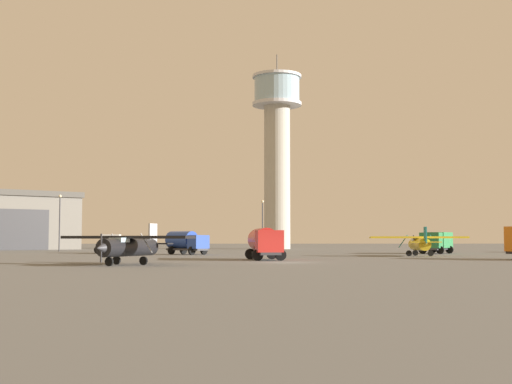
{
  "coord_description": "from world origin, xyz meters",
  "views": [
    {
      "loc": [
        -4.44,
        -55.65,
        1.96
      ],
      "look_at": [
        -1.78,
        15.68,
        6.83
      ],
      "focal_mm": 47.8,
      "sensor_mm": 36.0,
      "label": 1
    }
  ],
  "objects_px": {
    "airplane_yellow": "(419,243)",
    "truck_flatbed_white": "(110,244)",
    "control_tower": "(277,142)",
    "light_post_north": "(60,218)",
    "truck_fuel_tanker_red": "(265,242)",
    "truck_box_green": "(437,241)",
    "light_post_east": "(262,220)",
    "airplane_black": "(129,245)",
    "truck_fuel_tanker_blue": "(186,242)"
  },
  "relations": [
    {
      "from": "truck_box_green",
      "to": "airplane_black",
      "type": "bearing_deg",
      "value": -8.73
    },
    {
      "from": "control_tower",
      "to": "truck_fuel_tanker_blue",
      "type": "height_order",
      "value": "control_tower"
    },
    {
      "from": "airplane_yellow",
      "to": "truck_flatbed_white",
      "type": "height_order",
      "value": "airplane_yellow"
    },
    {
      "from": "truck_fuel_tanker_red",
      "to": "airplane_yellow",
      "type": "bearing_deg",
      "value": 117.3
    },
    {
      "from": "airplane_black",
      "to": "light_post_north",
      "type": "xyz_separation_m",
      "value": [
        -18.28,
        52.68,
        3.65
      ]
    },
    {
      "from": "truck_box_green",
      "to": "light_post_north",
      "type": "bearing_deg",
      "value": -72.98
    },
    {
      "from": "truck_flatbed_white",
      "to": "control_tower",
      "type": "bearing_deg",
      "value": -33.81
    },
    {
      "from": "truck_flatbed_white",
      "to": "light_post_north",
      "type": "height_order",
      "value": "light_post_north"
    },
    {
      "from": "airplane_yellow",
      "to": "truck_fuel_tanker_red",
      "type": "xyz_separation_m",
      "value": [
        -17.71,
        -12.08,
        0.17
      ]
    },
    {
      "from": "truck_box_green",
      "to": "truck_flatbed_white",
      "type": "distance_m",
      "value": 42.66
    },
    {
      "from": "truck_fuel_tanker_red",
      "to": "truck_flatbed_white",
      "type": "bearing_deg",
      "value": -153.15
    },
    {
      "from": "truck_flatbed_white",
      "to": "airplane_black",
      "type": "bearing_deg",
      "value": -167.43
    },
    {
      "from": "control_tower",
      "to": "truck_flatbed_white",
      "type": "distance_m",
      "value": 47.44
    },
    {
      "from": "truck_flatbed_white",
      "to": "truck_fuel_tanker_blue",
      "type": "distance_m",
      "value": 12.74
    },
    {
      "from": "airplane_yellow",
      "to": "airplane_black",
      "type": "distance_m",
      "value": 36.81
    },
    {
      "from": "light_post_east",
      "to": "airplane_black",
      "type": "bearing_deg",
      "value": -102.65
    },
    {
      "from": "truck_fuel_tanker_red",
      "to": "truck_flatbed_white",
      "type": "xyz_separation_m",
      "value": [
        -19.04,
        28.4,
        -0.44
      ]
    },
    {
      "from": "truck_box_green",
      "to": "truck_fuel_tanker_blue",
      "type": "xyz_separation_m",
      "value": [
        -32.0,
        -3.4,
        -0.03
      ]
    },
    {
      "from": "light_post_north",
      "to": "control_tower",
      "type": "bearing_deg",
      "value": 33.7
    },
    {
      "from": "truck_box_green",
      "to": "light_post_north",
      "type": "relative_size",
      "value": 0.74
    },
    {
      "from": "light_post_north",
      "to": "truck_flatbed_white",
      "type": "bearing_deg",
      "value": -52.55
    },
    {
      "from": "control_tower",
      "to": "light_post_north",
      "type": "height_order",
      "value": "control_tower"
    },
    {
      "from": "truck_fuel_tanker_red",
      "to": "light_post_east",
      "type": "relative_size",
      "value": 0.85
    },
    {
      "from": "airplane_black",
      "to": "truck_flatbed_white",
      "type": "xyz_separation_m",
      "value": [
        -8.41,
        39.8,
        -0.25
      ]
    },
    {
      "from": "control_tower",
      "to": "airplane_black",
      "type": "height_order",
      "value": "control_tower"
    },
    {
      "from": "truck_fuel_tanker_blue",
      "to": "light_post_north",
      "type": "relative_size",
      "value": 0.65
    },
    {
      "from": "truck_box_green",
      "to": "light_post_east",
      "type": "xyz_separation_m",
      "value": [
        -21.55,
        19.84,
        3.2
      ]
    },
    {
      "from": "airplane_yellow",
      "to": "truck_fuel_tanker_blue",
      "type": "distance_m",
      "value": 27.8
    },
    {
      "from": "airplane_yellow",
      "to": "truck_box_green",
      "type": "xyz_separation_m",
      "value": [
        5.73,
        12.5,
        0.11
      ]
    },
    {
      "from": "truck_fuel_tanker_blue",
      "to": "light_post_north",
      "type": "height_order",
      "value": "light_post_north"
    },
    {
      "from": "control_tower",
      "to": "truck_flatbed_white",
      "type": "bearing_deg",
      "value": -124.45
    },
    {
      "from": "airplane_yellow",
      "to": "truck_flatbed_white",
      "type": "bearing_deg",
      "value": 71.55
    },
    {
      "from": "airplane_yellow",
      "to": "light_post_north",
      "type": "distance_m",
      "value": 55.13
    },
    {
      "from": "control_tower",
      "to": "airplane_yellow",
      "type": "relative_size",
      "value": 3.4
    },
    {
      "from": "airplane_black",
      "to": "truck_box_green",
      "type": "distance_m",
      "value": 49.56
    },
    {
      "from": "airplane_black",
      "to": "light_post_east",
      "type": "distance_m",
      "value": 57.31
    },
    {
      "from": "control_tower",
      "to": "truck_fuel_tanker_red",
      "type": "distance_m",
      "value": 67.11
    },
    {
      "from": "control_tower",
      "to": "truck_fuel_tanker_blue",
      "type": "xyz_separation_m",
      "value": [
        -14.13,
        -43.1,
        -18.54
      ]
    },
    {
      "from": "truck_flatbed_white",
      "to": "truck_fuel_tanker_blue",
      "type": "relative_size",
      "value": 1.11
    },
    {
      "from": "control_tower",
      "to": "airplane_black",
      "type": "bearing_deg",
      "value": -102.09
    },
    {
      "from": "airplane_black",
      "to": "light_post_east",
      "type": "bearing_deg",
      "value": -169.2
    },
    {
      "from": "airplane_yellow",
      "to": "truck_flatbed_white",
      "type": "distance_m",
      "value": 40.21
    },
    {
      "from": "truck_fuel_tanker_red",
      "to": "light_post_north",
      "type": "relative_size",
      "value": 0.79
    },
    {
      "from": "airplane_black",
      "to": "truck_fuel_tanker_blue",
      "type": "bearing_deg",
      "value": -160.2
    },
    {
      "from": "airplane_yellow",
      "to": "truck_fuel_tanker_red",
      "type": "height_order",
      "value": "airplane_yellow"
    },
    {
      "from": "control_tower",
      "to": "truck_fuel_tanker_red",
      "type": "xyz_separation_m",
      "value": [
        -5.57,
        -64.28,
        -18.46
      ]
    },
    {
      "from": "truck_fuel_tanker_red",
      "to": "light_post_north",
      "type": "bearing_deg",
      "value": -151.99
    },
    {
      "from": "truck_fuel_tanker_red",
      "to": "truck_box_green",
      "type": "relative_size",
      "value": 1.06
    },
    {
      "from": "airplane_yellow",
      "to": "light_post_east",
      "type": "xyz_separation_m",
      "value": [
        -15.82,
        32.34,
        3.31
      ]
    },
    {
      "from": "light_post_east",
      "to": "truck_fuel_tanker_red",
      "type": "bearing_deg",
      "value": -92.44
    }
  ]
}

